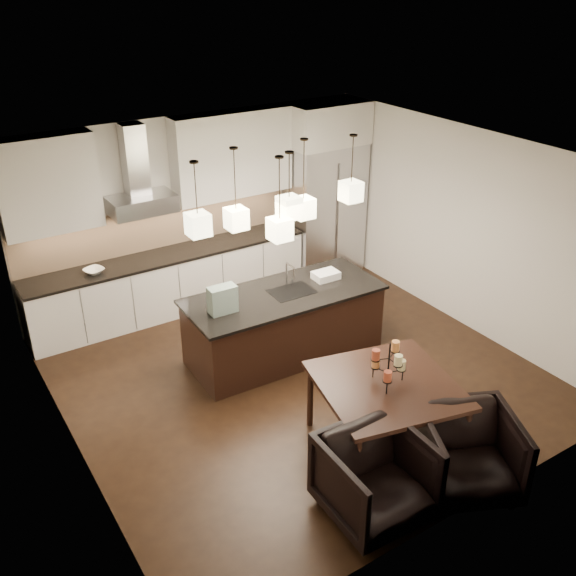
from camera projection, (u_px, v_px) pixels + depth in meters
floor at (296, 375)px, 8.18m from camera, size 5.50×5.50×0.02m
ceiling at (298, 158)px, 6.90m from camera, size 5.50×5.50×0.02m
wall_back at (196, 208)px, 9.61m from camera, size 5.50×0.02×2.80m
wall_front at (475, 395)px, 5.47m from camera, size 5.50×0.02×2.80m
wall_left at (60, 343)px, 6.21m from camera, size 0.02×5.50×2.80m
wall_right at (464, 229)px, 8.86m from camera, size 0.02×5.50×2.80m
refrigerator at (324, 210)px, 10.48m from camera, size 1.20×0.72×2.15m
fridge_panel at (327, 123)px, 9.84m from camera, size 1.26×0.72×0.65m
lower_cabinets at (171, 283)px, 9.50m from camera, size 4.21×0.62×0.88m
countertop at (169, 255)px, 9.29m from camera, size 4.21×0.66×0.04m
backsplash at (159, 227)px, 9.36m from camera, size 4.21×0.02×0.63m
upper_cab_left at (47, 185)px, 8.10m from camera, size 1.25×0.35×1.25m
upper_cab_right at (233, 154)px, 9.38m from camera, size 1.85×0.35×1.25m
hood_canopy at (142, 204)px, 8.81m from camera, size 0.90×0.52×0.24m
hood_chimney at (134, 159)px, 8.62m from camera, size 0.30×0.28×0.96m
fruit_bowl at (94, 271)px, 8.69m from camera, size 0.33×0.33×0.06m
island_body at (284, 325)px, 8.41m from camera, size 2.52×1.08×0.88m
island_top at (284, 294)px, 8.20m from camera, size 2.61×1.16×0.04m
faucet at (287, 275)px, 8.23m from camera, size 0.11×0.24×0.38m
tote_bag at (223, 299)px, 7.67m from camera, size 0.34×0.19×0.34m
food_container at (326, 275)px, 8.54m from camera, size 0.35×0.25×0.10m
dining_table at (384, 415)px, 6.79m from camera, size 1.64×1.64×0.82m
candelabra at (389, 364)px, 6.49m from camera, size 0.47×0.47×0.48m
candle_a at (402, 365)px, 6.56m from camera, size 0.10×0.10×0.11m
candle_b at (376, 362)px, 6.60m from camera, size 0.10×0.10×0.11m
candle_c at (388, 376)px, 6.38m from camera, size 0.10×0.10×0.11m
candle_d at (395, 346)px, 6.55m from camera, size 0.10×0.10×0.11m
candle_e at (376, 355)px, 6.41m from camera, size 0.10×0.10×0.11m
candle_f at (398, 360)px, 6.32m from camera, size 0.10×0.10×0.11m
armchair_left at (376, 479)px, 5.93m from camera, size 0.94×0.97×0.85m
armchair_right at (469, 454)px, 6.24m from camera, size 1.21×1.22×0.84m
pendant_a at (198, 224)px, 7.15m from camera, size 0.24×0.24×0.26m
pendant_b at (236, 219)px, 7.73m from camera, size 0.24×0.24×0.26m
pendant_c at (289, 207)px, 7.47m from camera, size 0.24×0.24×0.26m
pendant_d at (303, 208)px, 8.10m from camera, size 0.24×0.24×0.26m
pendant_e at (351, 191)px, 8.21m from camera, size 0.24×0.24×0.26m
pendant_f at (280, 229)px, 7.39m from camera, size 0.24×0.24×0.26m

